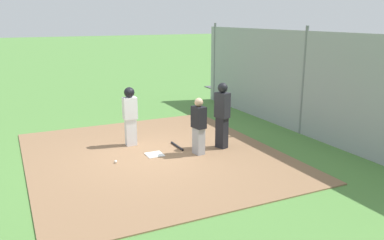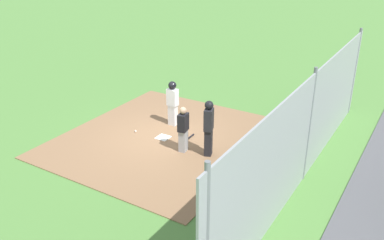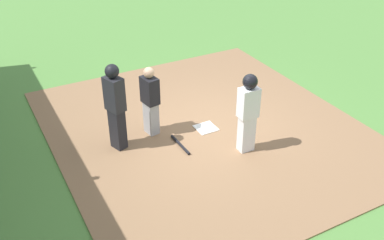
{
  "view_description": "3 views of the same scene",
  "coord_description": "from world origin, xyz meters",
  "px_view_note": "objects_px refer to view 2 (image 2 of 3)",
  "views": [
    {
      "loc": [
        -9.41,
        3.38,
        3.59
      ],
      "look_at": [
        0.32,
        -1.27,
        0.77
      ],
      "focal_mm": 36.92,
      "sensor_mm": 36.0,
      "label": 1
    },
    {
      "loc": [
        -10.52,
        -7.6,
        6.51
      ],
      "look_at": [
        0.41,
        -0.92,
        0.76
      ],
      "focal_mm": 39.06,
      "sensor_mm": 36.0,
      "label": 2
    },
    {
      "loc": [
        7.21,
        -4.24,
        5.28
      ],
      "look_at": [
        0.5,
        -0.62,
        0.69
      ],
      "focal_mm": 42.01,
      "sensor_mm": 36.0,
      "label": 3
    }
  ],
  "objects_px": {
    "baseball": "(136,131)",
    "runner": "(173,100)",
    "baseball_bat": "(188,139)",
    "home_plate": "(163,137)",
    "umpire": "(209,127)",
    "catcher": "(183,129)"
  },
  "relations": [
    {
      "from": "baseball",
      "to": "runner",
      "type": "bearing_deg",
      "value": -32.71
    },
    {
      "from": "baseball_bat",
      "to": "baseball",
      "type": "xyz_separation_m",
      "value": [
        -0.49,
        1.9,
        0.01
      ]
    },
    {
      "from": "runner",
      "to": "baseball",
      "type": "height_order",
      "value": "runner"
    },
    {
      "from": "home_plate",
      "to": "umpire",
      "type": "relative_size",
      "value": 0.24
    },
    {
      "from": "umpire",
      "to": "baseball",
      "type": "xyz_separation_m",
      "value": [
        0.09,
        3.02,
        -0.94
      ]
    },
    {
      "from": "runner",
      "to": "baseball",
      "type": "distance_m",
      "value": 1.73
    },
    {
      "from": "home_plate",
      "to": "baseball_bat",
      "type": "relative_size",
      "value": 0.57
    },
    {
      "from": "catcher",
      "to": "umpire",
      "type": "height_order",
      "value": "umpire"
    },
    {
      "from": "catcher",
      "to": "baseball_bat",
      "type": "relative_size",
      "value": 2.0
    },
    {
      "from": "catcher",
      "to": "baseball_bat",
      "type": "distance_m",
      "value": 1.12
    },
    {
      "from": "baseball",
      "to": "catcher",
      "type": "bearing_deg",
      "value": -97.23
    },
    {
      "from": "home_plate",
      "to": "baseball_bat",
      "type": "bearing_deg",
      "value": -67.0
    },
    {
      "from": "umpire",
      "to": "baseball_bat",
      "type": "height_order",
      "value": "umpire"
    },
    {
      "from": "runner",
      "to": "baseball_bat",
      "type": "xyz_separation_m",
      "value": [
        -0.74,
        -1.11,
        -0.94
      ]
    },
    {
      "from": "home_plate",
      "to": "catcher",
      "type": "bearing_deg",
      "value": -111.03
    },
    {
      "from": "home_plate",
      "to": "baseball_bat",
      "type": "distance_m",
      "value": 0.88
    },
    {
      "from": "catcher",
      "to": "umpire",
      "type": "bearing_deg",
      "value": -176.04
    },
    {
      "from": "home_plate",
      "to": "runner",
      "type": "xyz_separation_m",
      "value": [
        1.08,
        0.31,
        0.96
      ]
    },
    {
      "from": "baseball_bat",
      "to": "catcher",
      "type": "bearing_deg",
      "value": -159.71
    },
    {
      "from": "umpire",
      "to": "baseball",
      "type": "height_order",
      "value": "umpire"
    },
    {
      "from": "catcher",
      "to": "runner",
      "type": "distance_m",
      "value": 2.07
    },
    {
      "from": "home_plate",
      "to": "runner",
      "type": "distance_m",
      "value": 1.48
    }
  ]
}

